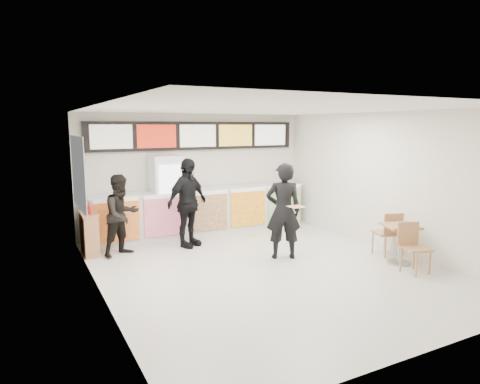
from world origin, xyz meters
TOP-DOWN VIEW (x-y plane):
  - floor at (0.00, 0.00)m, footprint 7.00×7.00m
  - ceiling at (0.00, 0.00)m, footprint 7.00×7.00m
  - wall_back at (0.00, 3.50)m, footprint 6.00×0.00m
  - wall_left at (-3.00, 0.00)m, footprint 0.00×7.00m
  - wall_right at (3.00, 0.00)m, footprint 0.00×7.00m
  - service_counter at (0.00, 3.09)m, footprint 5.56×0.77m
  - menu_board at (0.00, 3.41)m, footprint 5.50×0.14m
  - drinks_fridge at (-0.93, 3.11)m, footprint 0.70×0.67m
  - mirror_panel at (-2.99, 2.45)m, footprint 0.01×2.00m
  - customer_main at (0.66, 0.44)m, footprint 0.85×0.72m
  - customer_left at (-2.21, 2.19)m, footprint 1.03×0.94m
  - customer_mid at (-0.76, 2.15)m, footprint 1.26×0.96m
  - pizza_slice at (0.66, -0.01)m, footprint 0.36×0.36m
  - cafe_table at (2.50, -0.93)m, footprint 0.92×1.64m
  - condiment_ledge at (-2.82, 2.55)m, footprint 0.32×0.80m

SIDE VIEW (x-z plane):
  - floor at x=0.00m, z-range 0.00..0.00m
  - condiment_ledge at x=-2.82m, z-range -0.08..0.99m
  - cafe_table at x=2.50m, z-range 0.08..1.00m
  - service_counter at x=0.00m, z-range 0.00..1.14m
  - customer_left at x=-2.21m, z-range 0.00..1.71m
  - customer_main at x=0.66m, z-range 0.00..1.97m
  - customer_mid at x=-0.76m, z-range 0.00..1.99m
  - drinks_fridge at x=-0.93m, z-range 0.00..2.00m
  - pizza_slice at x=0.66m, z-range 1.15..1.17m
  - wall_back at x=0.00m, z-range -1.50..4.50m
  - wall_left at x=-3.00m, z-range -2.00..5.00m
  - wall_right at x=3.00m, z-range -2.00..5.00m
  - mirror_panel at x=-2.99m, z-range 1.00..2.50m
  - menu_board at x=0.00m, z-range 2.10..2.80m
  - ceiling at x=0.00m, z-range 3.00..3.00m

